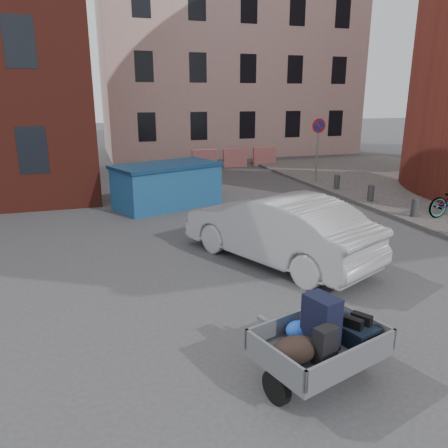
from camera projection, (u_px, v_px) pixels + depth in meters
name	position (u px, v px, depth m)	size (l,w,h in m)	color
ground	(281.00, 291.00, 8.50)	(120.00, 120.00, 0.00)	#38383A
building_pink	(227.00, 43.00, 28.41)	(16.00, 8.00, 14.00)	#C8A49A
no_parking_sign	(318.00, 137.00, 18.35)	(0.60, 0.09, 2.65)	gray
bollards	(415.00, 208.00, 13.24)	(0.22, 9.02, 0.55)	#3A3A3D
barriers	(235.00, 158.00, 23.30)	(4.70, 0.18, 1.00)	red
trailer	(319.00, 342.00, 5.60)	(1.85, 1.97, 1.20)	black
dumpster	(167.00, 185.00, 14.84)	(3.92, 2.93, 1.47)	navy
silver_car	(277.00, 228.00, 9.85)	(1.65, 4.73, 1.56)	#A7AAAF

